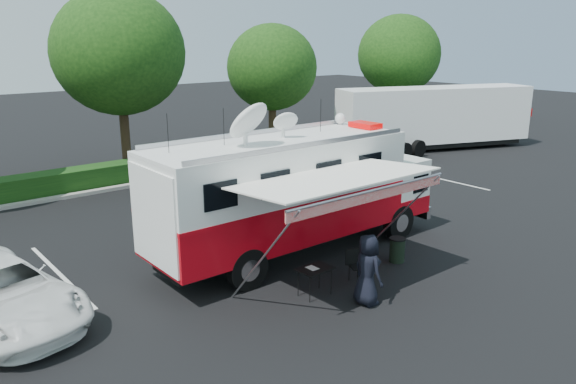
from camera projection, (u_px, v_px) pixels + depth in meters
The scene contains 11 objects.
ground_plane at pixel (298, 252), 18.00m from camera, with size 120.00×120.00×0.00m, color black.
back_border at pixel (144, 72), 26.98m from camera, with size 60.00×6.14×8.87m.
stall_lines at pixel (233, 231), 19.94m from camera, with size 24.12×5.50×0.01m.
command_truck at pixel (296, 192), 17.40m from camera, with size 9.92×2.73×4.77m.
awning at pixel (340, 182), 14.47m from camera, with size 5.42×2.79×3.27m.
white_suv at pixel (2, 322), 13.61m from camera, with size 2.52×5.46×1.52m, color white.
person at pixel (366, 303), 14.57m from camera, with size 0.92×0.60×1.89m, color black.
folding_table at pixel (315, 270), 14.83m from camera, with size 0.94×0.68×0.78m.
folding_chair at pixel (355, 262), 15.84m from camera, with size 0.57×0.60×0.91m.
trash_bin at pixel (397, 250), 17.18m from camera, with size 0.50×0.50×0.76m.
semi_trailer at pixel (434, 117), 33.93m from camera, with size 12.18×6.61×3.72m.
Camera 1 is at (-10.86, -12.84, 6.72)m, focal length 35.00 mm.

